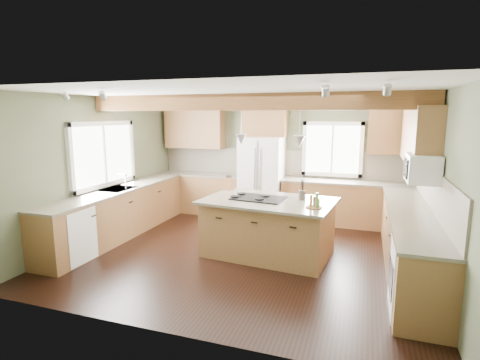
% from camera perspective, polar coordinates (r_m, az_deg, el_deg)
% --- Properties ---
extents(floor, '(5.60, 5.60, 0.00)m').
position_cam_1_polar(floor, '(6.38, 0.74, -10.95)').
color(floor, black).
rests_on(floor, ground).
extents(ceiling, '(5.60, 5.60, 0.00)m').
position_cam_1_polar(ceiling, '(5.97, 0.80, 13.05)').
color(ceiling, silver).
rests_on(ceiling, wall_back).
extents(wall_back, '(5.60, 0.00, 5.60)m').
position_cam_1_polar(wall_back, '(8.43, 6.01, 3.25)').
color(wall_back, '#4C523A').
rests_on(wall_back, ground).
extents(wall_left, '(0.00, 5.00, 5.00)m').
position_cam_1_polar(wall_left, '(7.39, -20.37, 1.73)').
color(wall_left, '#4C523A').
rests_on(wall_left, ground).
extents(wall_right, '(0.00, 5.00, 5.00)m').
position_cam_1_polar(wall_right, '(5.84, 27.92, -0.86)').
color(wall_right, '#4C523A').
rests_on(wall_right, ground).
extents(ceiling_beam, '(5.55, 0.26, 0.26)m').
position_cam_1_polar(ceiling_beam, '(6.02, 0.96, 11.79)').
color(ceiling_beam, '#593319').
rests_on(ceiling_beam, ceiling).
extents(soffit_trim, '(5.55, 0.20, 0.10)m').
position_cam_1_polar(soffit_trim, '(8.28, 6.02, 11.72)').
color(soffit_trim, '#593319').
rests_on(soffit_trim, ceiling).
extents(backsplash_back, '(5.58, 0.03, 0.58)m').
position_cam_1_polar(backsplash_back, '(8.43, 5.98, 2.63)').
color(backsplash_back, brown).
rests_on(backsplash_back, wall_back).
extents(backsplash_right, '(0.03, 3.70, 0.58)m').
position_cam_1_polar(backsplash_right, '(5.90, 27.64, -1.63)').
color(backsplash_right, brown).
rests_on(backsplash_right, wall_right).
extents(base_cab_back_left, '(2.02, 0.60, 0.88)m').
position_cam_1_polar(base_cab_back_left, '(8.86, -5.90, -2.06)').
color(base_cab_back_left, brown).
rests_on(base_cab_back_left, floor).
extents(counter_back_left, '(2.06, 0.64, 0.04)m').
position_cam_1_polar(counter_back_left, '(8.78, -5.95, 0.88)').
color(counter_back_left, '#433C31').
rests_on(counter_back_left, base_cab_back_left).
extents(base_cab_back_right, '(2.62, 0.60, 0.88)m').
position_cam_1_polar(base_cab_back_right, '(8.09, 15.79, -3.55)').
color(base_cab_back_right, brown).
rests_on(base_cab_back_right, floor).
extents(counter_back_right, '(2.66, 0.64, 0.04)m').
position_cam_1_polar(counter_back_right, '(8.00, 15.94, -0.34)').
color(counter_back_right, '#433C31').
rests_on(counter_back_right, base_cab_back_right).
extents(base_cab_left, '(0.60, 3.70, 0.88)m').
position_cam_1_polar(base_cab_left, '(7.41, -17.91, -4.89)').
color(base_cab_left, brown).
rests_on(base_cab_left, floor).
extents(counter_left, '(0.64, 3.74, 0.04)m').
position_cam_1_polar(counter_left, '(7.31, -18.11, -1.40)').
color(counter_left, '#433C31').
rests_on(counter_left, base_cab_left).
extents(base_cab_right, '(0.60, 3.70, 0.88)m').
position_cam_1_polar(base_cab_right, '(6.05, 24.35, -8.65)').
color(base_cab_right, brown).
rests_on(base_cab_right, floor).
extents(counter_right, '(0.64, 3.74, 0.04)m').
position_cam_1_polar(counter_right, '(5.92, 24.67, -4.42)').
color(counter_right, '#433C31').
rests_on(counter_right, base_cab_right).
extents(upper_cab_back_left, '(1.40, 0.35, 0.90)m').
position_cam_1_polar(upper_cab_back_left, '(8.87, -6.92, 7.78)').
color(upper_cab_back_left, brown).
rests_on(upper_cab_back_left, wall_back).
extents(upper_cab_over_fridge, '(0.96, 0.35, 0.70)m').
position_cam_1_polar(upper_cab_over_fridge, '(8.28, 3.80, 9.06)').
color(upper_cab_over_fridge, brown).
rests_on(upper_cab_over_fridge, wall_back).
extents(upper_cab_right, '(0.35, 2.20, 0.90)m').
position_cam_1_polar(upper_cab_right, '(6.63, 25.68, 6.15)').
color(upper_cab_right, brown).
rests_on(upper_cab_right, wall_right).
extents(upper_cab_back_corner, '(0.90, 0.35, 0.90)m').
position_cam_1_polar(upper_cab_back_corner, '(8.02, 22.18, 6.89)').
color(upper_cab_back_corner, brown).
rests_on(upper_cab_back_corner, wall_back).
extents(window_left, '(0.04, 1.60, 1.05)m').
position_cam_1_polar(window_left, '(7.39, -20.13, 3.70)').
color(window_left, white).
rests_on(window_left, wall_left).
extents(window_back, '(1.10, 0.04, 1.00)m').
position_cam_1_polar(window_back, '(8.21, 13.89, 4.59)').
color(window_back, white).
rests_on(window_back, wall_back).
extents(sink, '(0.50, 0.65, 0.03)m').
position_cam_1_polar(sink, '(7.31, -18.11, -1.37)').
color(sink, '#262628').
rests_on(sink, counter_left).
extents(faucet, '(0.02, 0.02, 0.28)m').
position_cam_1_polar(faucet, '(7.18, -17.02, -0.33)').
color(faucet, '#B2B2B7').
rests_on(faucet, sink).
extents(dishwasher, '(0.60, 0.60, 0.84)m').
position_cam_1_polar(dishwasher, '(6.46, -24.74, -7.62)').
color(dishwasher, white).
rests_on(dishwasher, floor).
extents(oven, '(0.60, 0.72, 0.84)m').
position_cam_1_polar(oven, '(4.84, 25.69, -13.54)').
color(oven, white).
rests_on(oven, floor).
extents(microwave, '(0.40, 0.70, 0.38)m').
position_cam_1_polar(microwave, '(5.72, 26.03, 1.63)').
color(microwave, white).
rests_on(microwave, wall_right).
extents(pendant_left, '(0.18, 0.18, 0.16)m').
position_cam_1_polar(pendant_left, '(6.11, 0.17, 6.22)').
color(pendant_left, '#B2B2B7').
rests_on(pendant_left, ceiling).
extents(pendant_right, '(0.18, 0.18, 0.16)m').
position_cam_1_polar(pendant_right, '(5.77, 9.03, 5.88)').
color(pendant_right, '#B2B2B7').
rests_on(pendant_right, ceiling).
extents(refrigerator, '(0.90, 0.74, 1.80)m').
position_cam_1_polar(refrigerator, '(8.20, 3.33, 0.27)').
color(refrigerator, silver).
rests_on(refrigerator, floor).
extents(island, '(2.05, 1.38, 0.88)m').
position_cam_1_polar(island, '(6.19, 4.30, -7.35)').
color(island, brown).
rests_on(island, floor).
extents(island_top, '(2.19, 1.52, 0.04)m').
position_cam_1_polar(island_top, '(6.07, 4.35, -3.20)').
color(island_top, '#433C31').
rests_on(island_top, island).
extents(cooktop, '(0.89, 0.64, 0.02)m').
position_cam_1_polar(cooktop, '(6.12, 2.93, -2.78)').
color(cooktop, black).
rests_on(cooktop, island_top).
extents(knife_block, '(0.16, 0.13, 0.22)m').
position_cam_1_polar(knife_block, '(6.81, -1.70, -0.59)').
color(knife_block, brown).
rests_on(knife_block, island_top).
extents(utensil_crock, '(0.12, 0.12, 0.15)m').
position_cam_1_polar(utensil_crock, '(6.14, 9.42, -2.26)').
color(utensil_crock, '#443A36').
rests_on(utensil_crock, island_top).
extents(bottle_tray, '(0.25, 0.25, 0.22)m').
position_cam_1_polar(bottle_tray, '(5.61, 11.24, -3.10)').
color(bottle_tray, brown).
rests_on(bottle_tray, island_top).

